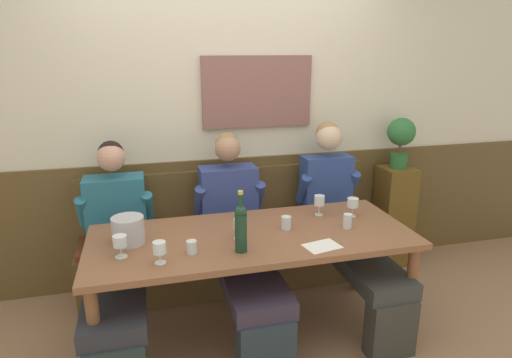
# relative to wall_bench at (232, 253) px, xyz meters

# --- Properties ---
(ground_plane) EXTENTS (6.80, 6.80, 0.02)m
(ground_plane) POSITION_rel_wall_bench_xyz_m (0.00, -0.83, -0.29)
(ground_plane) COLOR #926B4E
(ground_plane) RESTS_ON ground
(room_wall_back) EXTENTS (6.80, 0.12, 2.80)m
(room_wall_back) POSITION_rel_wall_bench_xyz_m (0.00, 0.26, 1.12)
(room_wall_back) COLOR beige
(room_wall_back) RESTS_ON ground
(wood_wainscot_panel) EXTENTS (6.80, 0.03, 1.02)m
(wood_wainscot_panel) POSITION_rel_wall_bench_xyz_m (0.00, 0.21, 0.23)
(wood_wainscot_panel) COLOR brown
(wood_wainscot_panel) RESTS_ON ground
(wall_bench) EXTENTS (2.35, 0.42, 0.94)m
(wall_bench) POSITION_rel_wall_bench_xyz_m (0.00, 0.00, 0.00)
(wall_bench) COLOR brown
(wall_bench) RESTS_ON ground
(dining_table) EXTENTS (2.05, 0.84, 0.74)m
(dining_table) POSITION_rel_wall_bench_xyz_m (0.00, -0.68, 0.37)
(dining_table) COLOR brown
(dining_table) RESTS_ON ground
(person_center_left_seat) EXTENTS (0.53, 1.26, 1.25)m
(person_center_left_seat) POSITION_rel_wall_bench_xyz_m (-0.86, -0.37, 0.32)
(person_center_left_seat) COLOR #263735
(person_center_left_seat) RESTS_ON ground
(person_center_right_seat) EXTENTS (0.54, 1.26, 1.27)m
(person_center_right_seat) POSITION_rel_wall_bench_xyz_m (-0.03, -0.37, 0.33)
(person_center_right_seat) COLOR #283540
(person_center_right_seat) RESTS_ON ground
(person_left_seat) EXTENTS (0.50, 1.26, 1.32)m
(person_left_seat) POSITION_rel_wall_bench_xyz_m (0.79, -0.36, 0.36)
(person_left_seat) COLOR #35352F
(person_left_seat) RESTS_ON ground
(ice_bucket) EXTENTS (0.19, 0.19, 0.17)m
(ice_bucket) POSITION_rel_wall_bench_xyz_m (-0.76, -0.62, 0.54)
(ice_bucket) COLOR #B6B3BD
(ice_bucket) RESTS_ON dining_table
(wine_bottle_green_tall) EXTENTS (0.07, 0.07, 0.37)m
(wine_bottle_green_tall) POSITION_rel_wall_bench_xyz_m (-0.12, -0.90, 0.61)
(wine_bottle_green_tall) COLOR #183926
(wine_bottle_green_tall) RESTS_ON dining_table
(wine_glass_mid_left) EXTENTS (0.08, 0.08, 0.13)m
(wine_glass_mid_left) POSITION_rel_wall_bench_xyz_m (0.76, -0.55, 0.55)
(wine_glass_mid_left) COLOR silver
(wine_glass_mid_left) RESTS_ON dining_table
(wine_glass_by_bottle) EXTENTS (0.07, 0.07, 0.13)m
(wine_glass_by_bottle) POSITION_rel_wall_bench_xyz_m (-0.10, -0.72, 0.54)
(wine_glass_by_bottle) COLOR silver
(wine_glass_by_bottle) RESTS_ON dining_table
(wine_glass_center_front) EXTENTS (0.07, 0.07, 0.14)m
(wine_glass_center_front) POSITION_rel_wall_bench_xyz_m (0.54, -0.47, 0.56)
(wine_glass_center_front) COLOR silver
(wine_glass_center_front) RESTS_ON dining_table
(wine_glass_center_rear) EXTENTS (0.07, 0.07, 0.13)m
(wine_glass_center_rear) POSITION_rel_wall_bench_xyz_m (-0.59, -0.93, 0.54)
(wine_glass_center_rear) COLOR silver
(wine_glass_center_rear) RESTS_ON dining_table
(wine_glass_mid_right) EXTENTS (0.08, 0.08, 0.13)m
(wine_glass_mid_right) POSITION_rel_wall_bench_xyz_m (-0.80, -0.80, 0.55)
(wine_glass_mid_right) COLOR silver
(wine_glass_mid_right) RESTS_ON dining_table
(water_tumbler_center) EXTENTS (0.06, 0.06, 0.08)m
(water_tumbler_center) POSITION_rel_wall_bench_xyz_m (-0.41, -0.86, 0.49)
(water_tumbler_center) COLOR silver
(water_tumbler_center) RESTS_ON dining_table
(water_tumbler_right) EXTENTS (0.07, 0.07, 0.09)m
(water_tumbler_right) POSITION_rel_wall_bench_xyz_m (0.23, -0.65, 0.50)
(water_tumbler_right) COLOR silver
(water_tumbler_right) RESTS_ON dining_table
(water_tumbler_left) EXTENTS (0.06, 0.06, 0.10)m
(water_tumbler_left) POSITION_rel_wall_bench_xyz_m (0.63, -0.74, 0.50)
(water_tumbler_left) COLOR silver
(water_tumbler_left) RESTS_ON dining_table
(tasting_sheet_left_guest) EXTENTS (0.24, 0.19, 0.00)m
(tasting_sheet_left_guest) POSITION_rel_wall_bench_xyz_m (0.36, -0.96, 0.46)
(tasting_sheet_left_guest) COLOR white
(tasting_sheet_left_guest) RESTS_ON dining_table
(corner_pedestal) EXTENTS (0.28, 0.28, 0.89)m
(corner_pedestal) POSITION_rel_wall_bench_xyz_m (1.47, 0.03, 0.16)
(corner_pedestal) COLOR brown
(corner_pedestal) RESTS_ON ground
(potted_plant) EXTENTS (0.23, 0.23, 0.43)m
(potted_plant) POSITION_rel_wall_bench_xyz_m (1.47, 0.03, 0.88)
(potted_plant) COLOR #28602E
(potted_plant) RESTS_ON corner_pedestal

